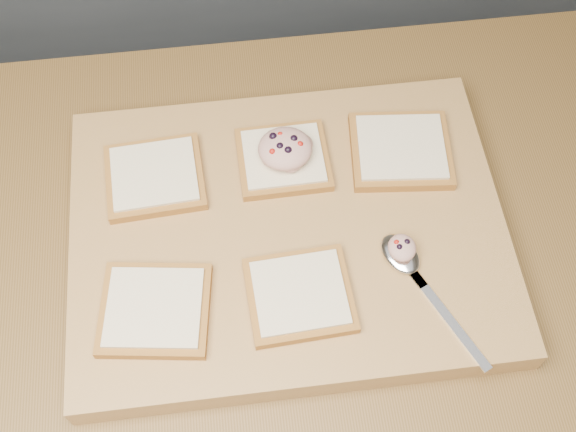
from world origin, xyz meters
name	(u,v)px	position (x,y,z in m)	size (l,w,h in m)	color
island_counter	(314,383)	(0.00, 0.00, 0.45)	(2.00, 0.80, 0.90)	slate
cutting_board	(288,233)	(-0.04, 0.06, 0.92)	(0.53, 0.40, 0.04)	#AD7C4A
bread_far_left	(155,177)	(-0.20, 0.14, 0.95)	(0.13, 0.12, 0.02)	olive
bread_far_center	(283,159)	(-0.03, 0.15, 0.95)	(0.12, 0.11, 0.02)	olive
bread_far_right	(401,150)	(0.12, 0.14, 0.95)	(0.14, 0.13, 0.02)	olive
bread_near_left	(155,309)	(-0.20, -0.04, 0.95)	(0.14, 0.13, 0.02)	olive
bread_near_center	(300,295)	(-0.04, -0.04, 0.95)	(0.12, 0.11, 0.02)	olive
tuna_salad_dollop	(285,148)	(-0.03, 0.15, 0.97)	(0.07, 0.06, 0.03)	tan
spoon	(407,263)	(0.09, -0.01, 0.95)	(0.10, 0.19, 0.01)	silver
spoon_salad	(402,248)	(0.09, 0.00, 0.96)	(0.03, 0.04, 0.02)	tan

